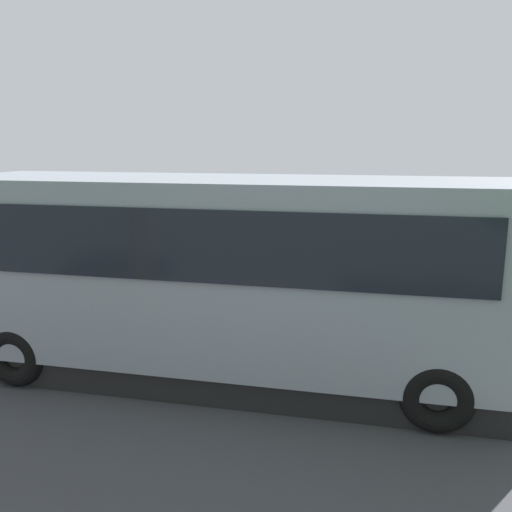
{
  "coord_description": "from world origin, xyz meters",
  "views": [
    {
      "loc": [
        -0.44,
        13.16,
        3.78
      ],
      "look_at": [
        2.44,
        0.6,
        1.1
      ],
      "focal_mm": 38.2,
      "sensor_mm": 36.0,
      "label": 1
    }
  ],
  "objects_px": {
    "spectator_far_left": "(344,285)",
    "spectator_left": "(308,279)",
    "spectator_right": "(210,280)",
    "spectator_far_right": "(167,276)",
    "stunt_motorcycle": "(236,239)",
    "spectator_centre": "(259,279)",
    "tour_bus": "(228,279)",
    "parked_motorcycle_silver": "(121,305)",
    "traffic_cone": "(289,272)"
  },
  "relations": [
    {
      "from": "stunt_motorcycle",
      "to": "spectator_far_left",
      "type": "bearing_deg",
      "value": 126.87
    },
    {
      "from": "tour_bus",
      "to": "spectator_centre",
      "type": "xyz_separation_m",
      "value": [
        0.02,
        -2.4,
        -0.58
      ]
    },
    {
      "from": "stunt_motorcycle",
      "to": "parked_motorcycle_silver",
      "type": "bearing_deg",
      "value": 78.35
    },
    {
      "from": "spectator_far_left",
      "to": "spectator_left",
      "type": "height_order",
      "value": "spectator_left"
    },
    {
      "from": "spectator_far_right",
      "to": "parked_motorcycle_silver",
      "type": "relative_size",
      "value": 0.81
    },
    {
      "from": "spectator_far_right",
      "to": "spectator_right",
      "type": "bearing_deg",
      "value": 176.19
    },
    {
      "from": "spectator_far_left",
      "to": "parked_motorcycle_silver",
      "type": "distance_m",
      "value": 4.6
    },
    {
      "from": "spectator_centre",
      "to": "traffic_cone",
      "type": "distance_m",
      "value": 3.97
    },
    {
      "from": "spectator_left",
      "to": "spectator_far_right",
      "type": "distance_m",
      "value": 3.03
    },
    {
      "from": "spectator_right",
      "to": "spectator_centre",
      "type": "bearing_deg",
      "value": 179.92
    },
    {
      "from": "tour_bus",
      "to": "spectator_centre",
      "type": "bearing_deg",
      "value": -89.45
    },
    {
      "from": "spectator_far_left",
      "to": "stunt_motorcycle",
      "type": "relative_size",
      "value": 0.94
    },
    {
      "from": "parked_motorcycle_silver",
      "to": "traffic_cone",
      "type": "relative_size",
      "value": 3.25
    },
    {
      "from": "spectator_right",
      "to": "parked_motorcycle_silver",
      "type": "bearing_deg",
      "value": 19.06
    },
    {
      "from": "spectator_left",
      "to": "traffic_cone",
      "type": "height_order",
      "value": "spectator_left"
    },
    {
      "from": "traffic_cone",
      "to": "spectator_far_right",
      "type": "bearing_deg",
      "value": 62.18
    },
    {
      "from": "traffic_cone",
      "to": "parked_motorcycle_silver",
      "type": "bearing_deg",
      "value": 58.29
    },
    {
      "from": "spectator_left",
      "to": "spectator_far_left",
      "type": "bearing_deg",
      "value": 171.32
    },
    {
      "from": "spectator_centre",
      "to": "spectator_far_right",
      "type": "height_order",
      "value": "spectator_centre"
    },
    {
      "from": "spectator_right",
      "to": "spectator_far_right",
      "type": "distance_m",
      "value": 0.99
    },
    {
      "from": "tour_bus",
      "to": "spectator_far_right",
      "type": "bearing_deg",
      "value": -50.14
    },
    {
      "from": "tour_bus",
      "to": "spectator_left",
      "type": "distance_m",
      "value": 2.73
    },
    {
      "from": "tour_bus",
      "to": "spectator_right",
      "type": "bearing_deg",
      "value": -65.83
    },
    {
      "from": "spectator_left",
      "to": "spectator_right",
      "type": "distance_m",
      "value": 2.05
    },
    {
      "from": "spectator_left",
      "to": "stunt_motorcycle",
      "type": "distance_m",
      "value": 5.25
    },
    {
      "from": "spectator_centre",
      "to": "traffic_cone",
      "type": "height_order",
      "value": "spectator_centre"
    },
    {
      "from": "spectator_far_left",
      "to": "stunt_motorcycle",
      "type": "distance_m",
      "value": 5.76
    },
    {
      "from": "spectator_far_right",
      "to": "stunt_motorcycle",
      "type": "xyz_separation_m",
      "value": [
        -0.31,
        -4.51,
        0.06
      ]
    },
    {
      "from": "spectator_centre",
      "to": "traffic_cone",
      "type": "relative_size",
      "value": 2.82
    },
    {
      "from": "spectator_far_left",
      "to": "stunt_motorcycle",
      "type": "bearing_deg",
      "value": -53.13
    },
    {
      "from": "spectator_far_left",
      "to": "spectator_left",
      "type": "xyz_separation_m",
      "value": [
        0.74,
        -0.11,
        0.04
      ]
    },
    {
      "from": "spectator_far_left",
      "to": "spectator_far_right",
      "type": "xyz_separation_m",
      "value": [
        3.77,
        -0.1,
        -0.06
      ]
    },
    {
      "from": "tour_bus",
      "to": "spectator_left",
      "type": "bearing_deg",
      "value": -111.22
    },
    {
      "from": "spectator_far_right",
      "to": "stunt_motorcycle",
      "type": "relative_size",
      "value": 0.89
    },
    {
      "from": "spectator_centre",
      "to": "stunt_motorcycle",
      "type": "height_order",
      "value": "stunt_motorcycle"
    },
    {
      "from": "spectator_far_right",
      "to": "parked_motorcycle_silver",
      "type": "height_order",
      "value": "spectator_far_right"
    },
    {
      "from": "spectator_far_right",
      "to": "spectator_centre",
      "type": "bearing_deg",
      "value": 178.12
    },
    {
      "from": "tour_bus",
      "to": "spectator_centre",
      "type": "distance_m",
      "value": 2.47
    },
    {
      "from": "spectator_right",
      "to": "tour_bus",
      "type": "bearing_deg",
      "value": 114.17
    },
    {
      "from": "tour_bus",
      "to": "stunt_motorcycle",
      "type": "relative_size",
      "value": 4.84
    },
    {
      "from": "spectator_left",
      "to": "spectator_right",
      "type": "height_order",
      "value": "spectator_left"
    },
    {
      "from": "spectator_centre",
      "to": "parked_motorcycle_silver",
      "type": "bearing_deg",
      "value": 12.1
    },
    {
      "from": "spectator_left",
      "to": "parked_motorcycle_silver",
      "type": "bearing_deg",
      "value": 10.22
    },
    {
      "from": "spectator_far_left",
      "to": "spectator_centre",
      "type": "relative_size",
      "value": 0.98
    },
    {
      "from": "spectator_right",
      "to": "spectator_far_left",
      "type": "bearing_deg",
      "value": 179.34
    },
    {
      "from": "tour_bus",
      "to": "stunt_motorcycle",
      "type": "distance_m",
      "value": 7.23
    },
    {
      "from": "tour_bus",
      "to": "traffic_cone",
      "type": "bearing_deg",
      "value": -89.6
    },
    {
      "from": "spectator_far_right",
      "to": "parked_motorcycle_silver",
      "type": "bearing_deg",
      "value": 41.38
    },
    {
      "from": "tour_bus",
      "to": "spectator_far_left",
      "type": "relative_size",
      "value": 5.16
    },
    {
      "from": "spectator_far_left",
      "to": "stunt_motorcycle",
      "type": "xyz_separation_m",
      "value": [
        3.46,
        -4.61,
        -0.01
      ]
    }
  ]
}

